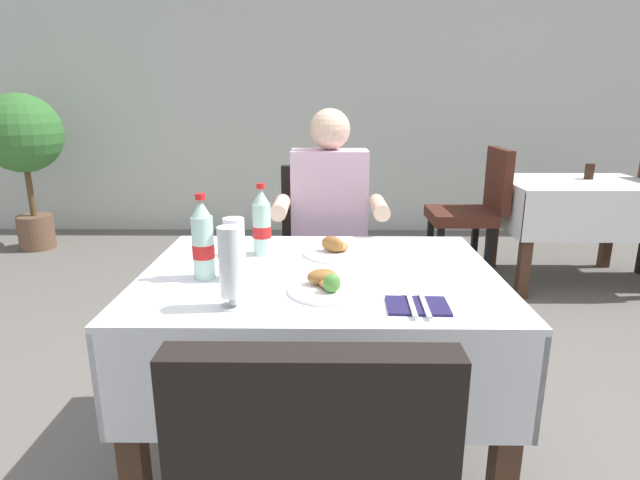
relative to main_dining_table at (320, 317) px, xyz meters
name	(u,v)px	position (x,y,z in m)	size (l,w,h in m)	color
back_wall	(323,67)	(-0.01, 3.50, 1.02)	(11.00, 0.12, 3.19)	silver
main_dining_table	(320,317)	(0.00, 0.00, 0.00)	(1.18, 0.89, 0.74)	white
chair_far_diner_seat	(322,252)	(0.00, 0.84, -0.02)	(0.44, 0.50, 0.97)	black
seated_diner_far	(329,227)	(0.04, 0.73, 0.14)	(0.50, 0.46, 1.26)	#282D42
plate_near_camera	(328,285)	(0.03, -0.18, 0.19)	(0.25, 0.25, 0.07)	white
plate_far_diner	(336,249)	(0.06, 0.19, 0.19)	(0.25, 0.25, 0.07)	white
beer_glass_left	(231,267)	(-0.24, -0.31, 0.29)	(0.07, 0.07, 0.23)	white
beer_glass_middle	(235,247)	(-0.27, -0.08, 0.27)	(0.07, 0.07, 0.20)	white
cola_bottle_primary	(262,224)	(-0.21, 0.19, 0.28)	(0.07, 0.07, 0.27)	silver
cola_bottle_secondary	(203,242)	(-0.37, -0.07, 0.29)	(0.07, 0.07, 0.28)	silver
napkin_cutlery_set	(418,305)	(0.28, -0.31, 0.17)	(0.17, 0.19, 0.01)	#231E4C
background_dining_table	(575,206)	(1.80, 1.96, -0.01)	(1.03, 0.79, 0.74)	white
background_chair_left	(474,207)	(1.08, 1.96, -0.02)	(0.50, 0.44, 0.97)	#4C2319
background_table_tumbler	(589,171)	(1.92, 2.05, 0.22)	(0.06, 0.06, 0.11)	black
potted_plant_corner	(23,142)	(-2.57, 2.76, 0.37)	(0.67, 0.67, 1.35)	brown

